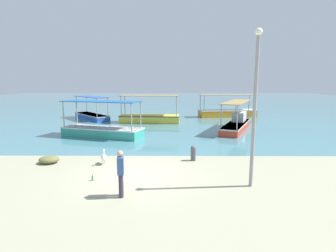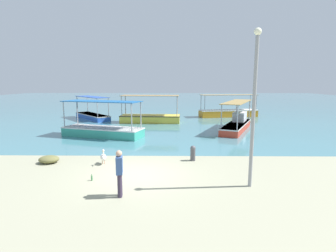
{
  "view_description": "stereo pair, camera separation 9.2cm",
  "coord_description": "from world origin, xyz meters",
  "px_view_note": "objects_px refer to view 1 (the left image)",
  "views": [
    {
      "loc": [
        1.46,
        -11.1,
        4.02
      ],
      "look_at": [
        1.33,
        5.76,
        1.23
      ],
      "focal_mm": 28.0,
      "sensor_mm": 36.0,
      "label": 1
    },
    {
      "loc": [
        1.55,
        -11.1,
        4.02
      ],
      "look_at": [
        1.33,
        5.76,
        1.23
      ],
      "focal_mm": 28.0,
      "sensor_mm": 36.0,
      "label": 2
    }
  ],
  "objects_px": {
    "fishing_boat_near_left": "(150,117)",
    "pelican": "(104,157)",
    "lamp_post": "(255,101)",
    "glass_bottle": "(93,178)",
    "mooring_bollard": "(193,153)",
    "fishing_boat_far_right": "(227,112)",
    "fishing_boat_center": "(237,123)",
    "fishing_boat_outer": "(102,130)",
    "fishing_boat_near_right": "(92,115)",
    "net_pile": "(49,159)",
    "fisherman_standing": "(121,172)"
  },
  "relations": [
    {
      "from": "fishing_boat_near_left",
      "to": "fishing_boat_outer",
      "type": "bearing_deg",
      "value": -113.1
    },
    {
      "from": "fishing_boat_outer",
      "to": "glass_bottle",
      "type": "distance_m",
      "value": 9.3
    },
    {
      "from": "fishing_boat_center",
      "to": "glass_bottle",
      "type": "bearing_deg",
      "value": -126.76
    },
    {
      "from": "fisherman_standing",
      "to": "pelican",
      "type": "bearing_deg",
      "value": 112.7
    },
    {
      "from": "fishing_boat_near_left",
      "to": "pelican",
      "type": "distance_m",
      "value": 14.07
    },
    {
      "from": "lamp_post",
      "to": "glass_bottle",
      "type": "bearing_deg",
      "value": 175.29
    },
    {
      "from": "fishing_boat_far_right",
      "to": "fisherman_standing",
      "type": "height_order",
      "value": "fishing_boat_far_right"
    },
    {
      "from": "fishing_boat_center",
      "to": "fishing_boat_near_left",
      "type": "bearing_deg",
      "value": 151.63
    },
    {
      "from": "fishing_boat_center",
      "to": "mooring_bollard",
      "type": "distance_m",
      "value": 10.18
    },
    {
      "from": "pelican",
      "to": "mooring_bollard",
      "type": "relative_size",
      "value": 1.0
    },
    {
      "from": "fishing_boat_center",
      "to": "glass_bottle",
      "type": "xyz_separation_m",
      "value": [
        -8.97,
        -12.01,
        -0.47
      ]
    },
    {
      "from": "fishing_boat_near_right",
      "to": "fishing_boat_far_right",
      "type": "xyz_separation_m",
      "value": [
        15.67,
        2.31,
        0.08
      ]
    },
    {
      "from": "fishing_boat_outer",
      "to": "fisherman_standing",
      "type": "bearing_deg",
      "value": -72.37
    },
    {
      "from": "fishing_boat_near_left",
      "to": "net_pile",
      "type": "xyz_separation_m",
      "value": [
        -4.06,
        -13.84,
        -0.36
      ]
    },
    {
      "from": "fishing_boat_near_left",
      "to": "fisherman_standing",
      "type": "relative_size",
      "value": 3.63
    },
    {
      "from": "fishing_boat_near_left",
      "to": "glass_bottle",
      "type": "xyz_separation_m",
      "value": [
        -1.15,
        -16.23,
        -0.44
      ]
    },
    {
      "from": "fishing_boat_near_right",
      "to": "fisherman_standing",
      "type": "relative_size",
      "value": 3.37
    },
    {
      "from": "fisherman_standing",
      "to": "glass_bottle",
      "type": "relative_size",
      "value": 6.26
    },
    {
      "from": "fishing_boat_near_right",
      "to": "fishing_boat_center",
      "type": "xyz_separation_m",
      "value": [
        14.52,
        -6.64,
        0.1
      ]
    },
    {
      "from": "lamp_post",
      "to": "mooring_bollard",
      "type": "distance_m",
      "value": 4.9
    },
    {
      "from": "pelican",
      "to": "lamp_post",
      "type": "relative_size",
      "value": 0.13
    },
    {
      "from": "fishing_boat_near_right",
      "to": "fishing_boat_outer",
      "type": "distance_m",
      "value": 10.23
    },
    {
      "from": "fishing_boat_center",
      "to": "pelican",
      "type": "height_order",
      "value": "fishing_boat_center"
    },
    {
      "from": "fishing_boat_near_right",
      "to": "fishing_boat_far_right",
      "type": "distance_m",
      "value": 15.84
    },
    {
      "from": "glass_bottle",
      "to": "fishing_boat_center",
      "type": "bearing_deg",
      "value": 53.24
    },
    {
      "from": "fishing_boat_near_left",
      "to": "net_pile",
      "type": "distance_m",
      "value": 14.43
    },
    {
      "from": "fishing_boat_far_right",
      "to": "glass_bottle",
      "type": "height_order",
      "value": "fishing_boat_far_right"
    },
    {
      "from": "glass_bottle",
      "to": "fishing_boat_outer",
      "type": "bearing_deg",
      "value": 101.76
    },
    {
      "from": "fishing_boat_center",
      "to": "mooring_bollard",
      "type": "height_order",
      "value": "fishing_boat_center"
    },
    {
      "from": "lamp_post",
      "to": "glass_bottle",
      "type": "relative_size",
      "value": 22.11
    },
    {
      "from": "fishing_boat_outer",
      "to": "glass_bottle",
      "type": "bearing_deg",
      "value": -78.24
    },
    {
      "from": "lamp_post",
      "to": "glass_bottle",
      "type": "xyz_separation_m",
      "value": [
        -6.4,
        0.53,
        -3.24
      ]
    },
    {
      "from": "fishing_boat_far_right",
      "to": "mooring_bollard",
      "type": "distance_m",
      "value": 18.94
    },
    {
      "from": "fishing_boat_far_right",
      "to": "fishing_boat_near_right",
      "type": "bearing_deg",
      "value": -171.61
    },
    {
      "from": "fishing_boat_center",
      "to": "mooring_bollard",
      "type": "bearing_deg",
      "value": -116.45
    },
    {
      "from": "fishing_boat_far_right",
      "to": "fishing_boat_near_left",
      "type": "bearing_deg",
      "value": -152.21
    },
    {
      "from": "mooring_bollard",
      "to": "fisherman_standing",
      "type": "distance_m",
      "value": 5.33
    },
    {
      "from": "lamp_post",
      "to": "glass_bottle",
      "type": "distance_m",
      "value": 7.19
    },
    {
      "from": "fishing_boat_near_left",
      "to": "pelican",
      "type": "height_order",
      "value": "fishing_boat_near_left"
    },
    {
      "from": "lamp_post",
      "to": "net_pile",
      "type": "relative_size",
      "value": 5.96
    },
    {
      "from": "fishing_boat_near_left",
      "to": "lamp_post",
      "type": "xyz_separation_m",
      "value": [
        5.25,
        -16.76,
        2.8
      ]
    },
    {
      "from": "pelican",
      "to": "glass_bottle",
      "type": "bearing_deg",
      "value": -87.87
    },
    {
      "from": "lamp_post",
      "to": "fisherman_standing",
      "type": "height_order",
      "value": "lamp_post"
    },
    {
      "from": "fishing_boat_center",
      "to": "fishing_boat_near_left",
      "type": "distance_m",
      "value": 8.89
    },
    {
      "from": "fishing_boat_near_right",
      "to": "fishing_boat_near_left",
      "type": "height_order",
      "value": "fishing_boat_near_left"
    },
    {
      "from": "fishing_boat_outer",
      "to": "pelican",
      "type": "bearing_deg",
      "value": -75.24
    },
    {
      "from": "fishing_boat_center",
      "to": "fishing_boat_far_right",
      "type": "bearing_deg",
      "value": 82.7
    },
    {
      "from": "net_pile",
      "to": "mooring_bollard",
      "type": "bearing_deg",
      "value": 3.93
    },
    {
      "from": "mooring_bollard",
      "to": "pelican",
      "type": "bearing_deg",
      "value": -171.51
    },
    {
      "from": "fishing_boat_center",
      "to": "glass_bottle",
      "type": "relative_size",
      "value": 25.13
    }
  ]
}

